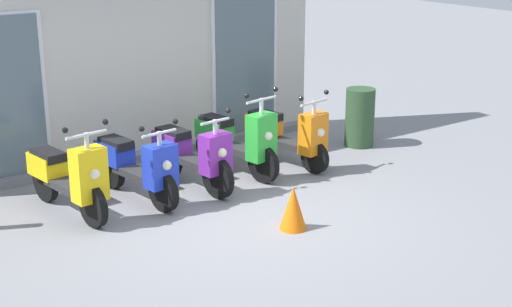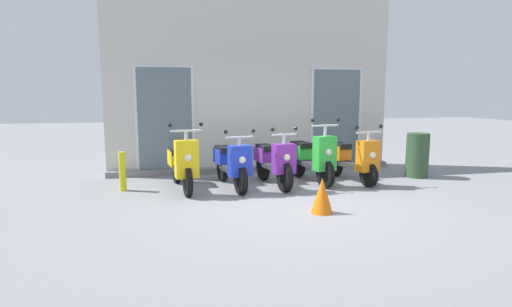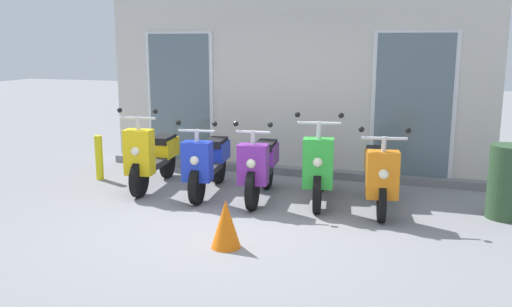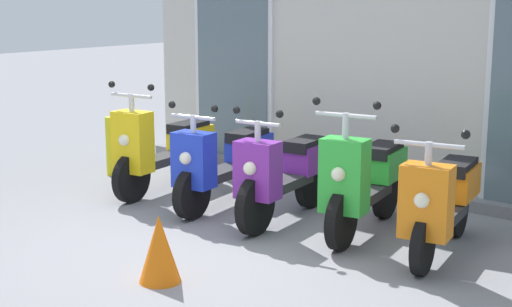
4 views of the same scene
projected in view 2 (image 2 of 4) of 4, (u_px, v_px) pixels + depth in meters
ground_plane at (289, 201)px, 6.59m from camera, size 40.00×40.00×0.00m
storefront_facade at (253, 86)px, 9.03m from camera, size 6.33×0.50×3.90m
scooter_yellow at (182, 163)px, 7.29m from camera, size 0.61×1.65×1.24m
scooter_blue at (231, 163)px, 7.47m from camera, size 0.60×1.64×1.12m
scooter_purple at (273, 161)px, 7.60m from camera, size 0.55×1.61×1.15m
scooter_green at (312, 157)px, 7.88m from camera, size 0.65×1.59×1.28m
scooter_orange at (352, 158)px, 7.97m from camera, size 0.67×1.54×1.15m
traffic_cone at (322, 195)px, 5.88m from camera, size 0.32×0.32×0.52m
curb_bollard at (123, 171)px, 7.22m from camera, size 0.12×0.12×0.70m
trash_bin at (417, 155)px, 8.42m from camera, size 0.45×0.45×0.91m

